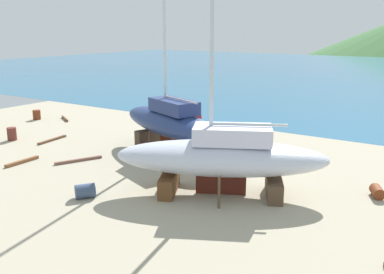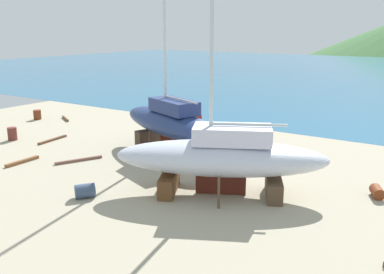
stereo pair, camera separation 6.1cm
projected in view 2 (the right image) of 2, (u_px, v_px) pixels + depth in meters
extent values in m
plane|color=tan|center=(142.00, 158.00, 27.11)|extent=(44.64, 44.64, 0.00)
cube|color=#28638B|center=(368.00, 74.00, 75.16)|extent=(167.72, 96.68, 0.01)
cube|color=#4A382A|center=(151.00, 138.00, 29.59)|extent=(1.42, 2.23, 1.15)
cube|color=#42382B|center=(192.00, 154.00, 25.81)|extent=(1.42, 2.23, 1.15)
cylinder|color=#50312C|center=(150.00, 145.00, 26.83)|extent=(0.12, 0.12, 1.70)
cylinder|color=#543220|center=(189.00, 138.00, 28.45)|extent=(0.12, 0.12, 1.70)
ellipsoid|color=navy|center=(170.00, 123.00, 27.36)|extent=(9.82, 5.92, 1.59)
cube|color=#50190B|center=(170.00, 144.00, 27.68)|extent=(2.15, 0.90, 1.11)
cube|color=navy|center=(174.00, 106.00, 26.71)|extent=(3.77, 2.72, 0.80)
cylinder|color=silver|center=(164.00, 19.00, 26.23)|extent=(0.18, 0.18, 11.06)
cylinder|color=silver|center=(180.00, 100.00, 26.02)|extent=(3.14, 1.32, 0.12)
cube|color=brown|center=(169.00, 183.00, 21.35)|extent=(1.77, 2.56, 0.93)
cube|color=brown|center=(274.00, 187.00, 20.80)|extent=(1.77, 2.56, 0.93)
cylinder|color=brown|center=(219.00, 192.00, 19.34)|extent=(0.12, 0.12, 1.49)
cylinder|color=brown|center=(222.00, 168.00, 22.68)|extent=(0.12, 0.12, 1.49)
ellipsoid|color=silver|center=(221.00, 158.00, 20.75)|extent=(10.32, 7.36, 1.61)
cube|color=#521D13|center=(221.00, 185.00, 21.08)|extent=(2.17, 1.16, 1.13)
cube|color=silver|center=(232.00, 135.00, 20.43)|extent=(4.06, 3.32, 0.81)
cylinder|color=silver|center=(249.00, 125.00, 20.23)|extent=(3.17, 1.71, 0.13)
cube|color=#294A84|center=(198.00, 128.00, 33.22)|extent=(0.35, 0.21, 0.81)
cube|color=maroon|center=(198.00, 119.00, 33.05)|extent=(0.45, 0.26, 0.61)
sphere|color=tan|center=(199.00, 114.00, 32.95)|extent=(0.22, 0.22, 0.22)
cylinder|color=brown|center=(12.00, 134.00, 31.25)|extent=(0.74, 0.74, 0.91)
cylinder|color=#3C4C69|center=(85.00, 191.00, 20.68)|extent=(1.06, 1.11, 0.67)
cylinder|color=brown|center=(37.00, 115.00, 38.31)|extent=(0.70, 0.70, 0.82)
cylinder|color=maroon|center=(377.00, 192.00, 20.74)|extent=(0.87, 1.07, 0.54)
cube|color=brown|center=(65.00, 119.00, 38.25)|extent=(1.94, 1.17, 0.19)
cube|color=olive|center=(279.00, 153.00, 27.77)|extent=(2.59, 1.21, 0.17)
cube|color=brown|center=(22.00, 161.00, 26.04)|extent=(0.30, 2.27, 0.18)
cube|color=brown|center=(79.00, 160.00, 26.35)|extent=(1.36, 2.66, 0.15)
cube|color=brown|center=(53.00, 140.00, 31.17)|extent=(0.59, 2.67, 0.14)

